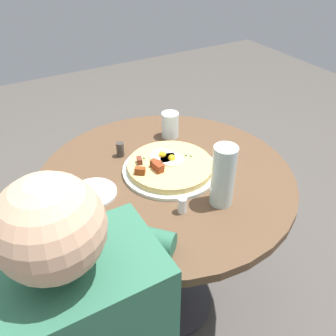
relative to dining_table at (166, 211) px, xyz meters
name	(u,v)px	position (x,y,z in m)	size (l,w,h in m)	color
ground_plane	(166,300)	(0.00, 0.00, -0.55)	(6.00, 6.00, 0.00)	#4C4742
dining_table	(166,211)	(0.00, 0.00, 0.00)	(0.89, 0.89, 0.72)	brown
pizza_plate	(170,170)	(0.02, 0.01, 0.18)	(0.33, 0.33, 0.01)	silver
breakfast_pizza	(169,165)	(0.02, 0.01, 0.19)	(0.30, 0.30, 0.05)	#D7B66A
bread_plate	(93,193)	(-0.25, 0.02, 0.17)	(0.15, 0.15, 0.01)	white
napkin	(124,241)	(-0.25, -0.21, 0.17)	(0.17, 0.14, 0.00)	white
fork	(130,238)	(-0.24, -0.21, 0.18)	(0.18, 0.01, 0.01)	silver
knife	(117,241)	(-0.27, -0.21, 0.18)	(0.18, 0.01, 0.01)	silver
water_glass	(170,125)	(0.14, 0.22, 0.22)	(0.07, 0.07, 0.10)	silver
water_bottle	(223,176)	(0.08, -0.21, 0.27)	(0.07, 0.07, 0.20)	silver
salt_shaker	(182,205)	(-0.05, -0.19, 0.20)	(0.03, 0.03, 0.05)	white
pepper_shaker	(120,149)	(-0.09, 0.19, 0.20)	(0.03, 0.03, 0.06)	#3F3833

